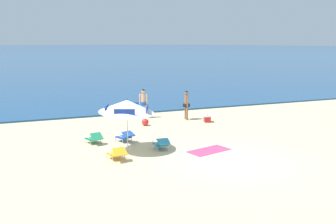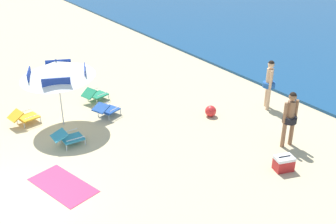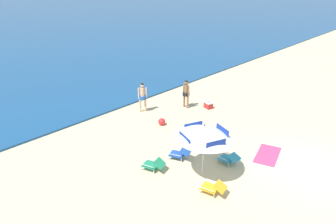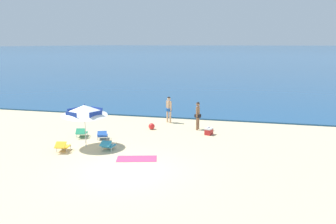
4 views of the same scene
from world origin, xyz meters
name	(u,v)px [view 1 (image 1 of 4)]	position (x,y,z in m)	size (l,w,h in m)	color
ground_plane	(231,161)	(0.00, 0.00, 0.00)	(800.00, 800.00, 0.00)	#CCB78C
ocean_water	(25,47)	(0.00, 410.43, 0.05)	(800.00, 800.00, 0.10)	navy
beach_umbrella_striped_main	(127,106)	(-3.25, 2.80, 1.88)	(3.13, 3.14, 2.22)	silver
lounge_chair_under_umbrella	(117,153)	(-3.96, 1.77, 0.27)	(0.69, 0.98, 0.52)	gold
lounge_chair_beside_umbrella	(162,143)	(-1.90, 2.43, 0.28)	(0.59, 0.89, 0.51)	teal
lounge_chair_facing_sea	(125,136)	(-2.98, 4.19, 0.28)	(0.81, 1.00, 0.51)	#1E4799
lounge_chair_spare_folded	(94,138)	(-4.34, 4.41, 0.27)	(0.76, 1.01, 0.53)	#1E7F56
person_standing_near_shore	(186,103)	(1.64, 7.70, 0.98)	(0.41, 0.50, 1.69)	#8C6042
person_standing_beside	(143,101)	(-0.50, 9.13, 1.00)	(0.43, 0.42, 1.72)	#D8A87F
cooler_box	(207,118)	(2.46, 6.65, 0.20)	(0.48, 0.58, 0.43)	red
beach_ball	(145,122)	(-1.08, 7.08, 0.19)	(0.38, 0.38, 0.38)	red
beach_towel	(209,151)	(-0.12, 1.57, 0.01)	(0.90, 1.80, 0.01)	#DB3866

